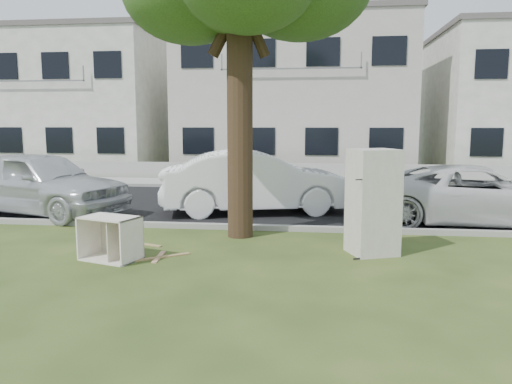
# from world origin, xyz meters

# --- Properties ---
(ground) EXTENTS (120.00, 120.00, 0.00)m
(ground) POSITION_xyz_m (0.00, 0.00, 0.00)
(ground) COLOR #2B3F16
(road) EXTENTS (120.00, 7.00, 0.01)m
(road) POSITION_xyz_m (0.00, 6.00, 0.01)
(road) COLOR black
(road) RESTS_ON ground
(kerb_near) EXTENTS (120.00, 0.18, 0.12)m
(kerb_near) POSITION_xyz_m (0.00, 2.45, 0.00)
(kerb_near) COLOR gray
(kerb_near) RESTS_ON ground
(kerb_far) EXTENTS (120.00, 0.18, 0.12)m
(kerb_far) POSITION_xyz_m (0.00, 9.55, 0.00)
(kerb_far) COLOR gray
(kerb_far) RESTS_ON ground
(sidewalk) EXTENTS (120.00, 2.80, 0.01)m
(sidewalk) POSITION_xyz_m (0.00, 11.00, 0.01)
(sidewalk) COLOR gray
(sidewalk) RESTS_ON ground
(low_wall) EXTENTS (120.00, 0.15, 0.70)m
(low_wall) POSITION_xyz_m (0.00, 12.60, 0.35)
(low_wall) COLOR gray
(low_wall) RESTS_ON ground
(townhouse_left) EXTENTS (10.20, 8.16, 7.04)m
(townhouse_left) POSITION_xyz_m (-12.00, 17.50, 3.52)
(townhouse_left) COLOR white
(townhouse_left) RESTS_ON ground
(townhouse_center) EXTENTS (11.22, 8.16, 7.44)m
(townhouse_center) POSITION_xyz_m (0.00, 17.50, 3.72)
(townhouse_center) COLOR beige
(townhouse_center) RESTS_ON ground
(fridge) EXTENTS (1.01, 0.98, 1.94)m
(fridge) POSITION_xyz_m (2.24, 0.70, 0.97)
(fridge) COLOR #BBB9A9
(fridge) RESTS_ON ground
(cabinet) EXTENTS (1.14, 0.90, 0.78)m
(cabinet) POSITION_xyz_m (-2.40, -0.31, 0.39)
(cabinet) COLOR white
(cabinet) RESTS_ON ground
(plank_a) EXTENTS (1.03, 0.81, 0.02)m
(plank_a) POSITION_xyz_m (-1.60, -0.13, 0.01)
(plank_a) COLOR #9B7E4B
(plank_a) RESTS_ON ground
(plank_b) EXTENTS (0.91, 0.39, 0.02)m
(plank_b) POSITION_xyz_m (-2.24, 0.82, 0.01)
(plank_b) COLOR tan
(plank_b) RESTS_ON ground
(plank_c) EXTENTS (0.16, 0.78, 0.02)m
(plank_c) POSITION_xyz_m (-1.60, -0.07, 0.01)
(plank_c) COLOR tan
(plank_c) RESTS_ON ground
(car_center) EXTENTS (5.37, 2.99, 1.68)m
(car_center) POSITION_xyz_m (-0.41, 4.64, 0.84)
(car_center) COLOR white
(car_center) RESTS_ON ground
(car_right) EXTENTS (5.21, 2.61, 1.41)m
(car_right) POSITION_xyz_m (5.00, 3.71, 0.71)
(car_right) COLOR silver
(car_right) RESTS_ON ground
(car_left) EXTENTS (5.38, 3.39, 1.71)m
(car_left) POSITION_xyz_m (-6.05, 3.67, 0.85)
(car_left) COLOR silver
(car_left) RESTS_ON ground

